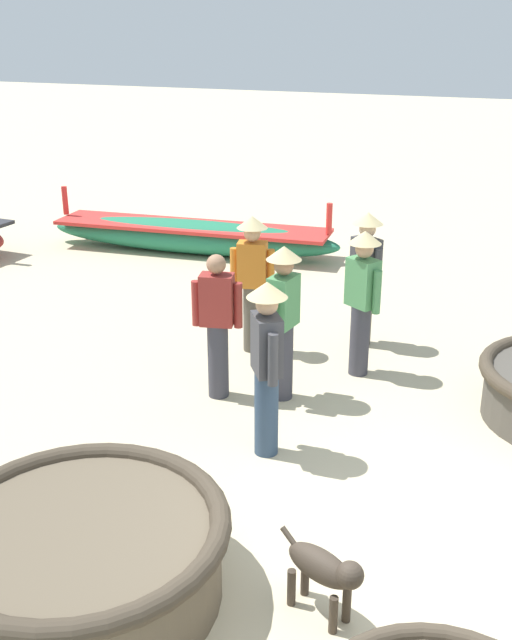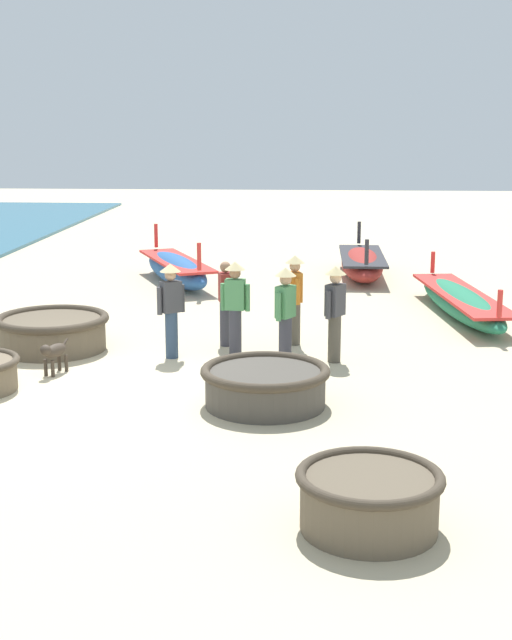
{
  "view_description": "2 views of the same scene",
  "coord_description": "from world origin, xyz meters",
  "px_view_note": "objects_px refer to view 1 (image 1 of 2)",
  "views": [
    {
      "loc": [
        -4.49,
        -0.51,
        3.69
      ],
      "look_at": [
        2.11,
        2.4,
        0.86
      ],
      "focal_mm": 42.0,
      "sensor_mm": 36.0,
      "label": 1
    },
    {
      "loc": [
        3.53,
        -13.12,
        4.08
      ],
      "look_at": [
        2.57,
        1.48,
        0.78
      ],
      "focal_mm": 50.0,
      "sensor_mm": 36.0,
      "label": 2
    }
  ],
  "objects_px": {
    "fisherman_hauling": "(252,275)",
    "fisherman_with_hat": "(365,271)",
    "fisherman_standing_right": "(267,358)",
    "fisherman_crouching": "(362,294)",
    "fisherman_by_coracle": "(217,323)",
    "long_boat_red_hull": "(191,235)",
    "coracle_far_left": "(83,554)",
    "dog": "(325,570)",
    "fisherman_standing_left": "(283,313)"
  },
  "relations": [
    {
      "from": "fisherman_by_coracle",
      "to": "fisherman_standing_left",
      "type": "height_order",
      "value": "fisherman_standing_left"
    },
    {
      "from": "coracle_far_left",
      "to": "fisherman_crouching",
      "type": "height_order",
      "value": "fisherman_crouching"
    },
    {
      "from": "fisherman_crouching",
      "to": "fisherman_by_coracle",
      "type": "bearing_deg",
      "value": 133.14
    },
    {
      "from": "fisherman_hauling",
      "to": "long_boat_red_hull",
      "type": "bearing_deg",
      "value": 38.02
    },
    {
      "from": "dog",
      "to": "fisherman_standing_right",
      "type": "bearing_deg",
      "value": 33.48
    },
    {
      "from": "fisherman_hauling",
      "to": "fisherman_by_coracle",
      "type": "distance_m",
      "value": 1.27
    },
    {
      "from": "fisherman_by_coracle",
      "to": "long_boat_red_hull",
      "type": "bearing_deg",
      "value": 31.33
    },
    {
      "from": "coracle_far_left",
      "to": "fisherman_standing_left",
      "type": "distance_m",
      "value": 3.38
    },
    {
      "from": "fisherman_hauling",
      "to": "fisherman_with_hat",
      "type": "distance_m",
      "value": 1.37
    },
    {
      "from": "fisherman_crouching",
      "to": "fisherman_with_hat",
      "type": "bearing_deg",
      "value": 13.69
    },
    {
      "from": "fisherman_by_coracle",
      "to": "fisherman_with_hat",
      "type": "height_order",
      "value": "fisherman_with_hat"
    },
    {
      "from": "fisherman_hauling",
      "to": "fisherman_crouching",
      "type": "relative_size",
      "value": 1.0
    },
    {
      "from": "fisherman_by_coracle",
      "to": "dog",
      "type": "relative_size",
      "value": 2.4
    },
    {
      "from": "coracle_far_left",
      "to": "fisherman_crouching",
      "type": "relative_size",
      "value": 1.22
    },
    {
      "from": "fisherman_standing_right",
      "to": "fisherman_standing_left",
      "type": "distance_m",
      "value": 1.13
    },
    {
      "from": "fisherman_with_hat",
      "to": "fisherman_hauling",
      "type": "bearing_deg",
      "value": 121.42
    },
    {
      "from": "fisherman_by_coracle",
      "to": "fisherman_standing_left",
      "type": "xyz_separation_m",
      "value": [
        0.23,
        -0.64,
        0.12
      ]
    },
    {
      "from": "coracle_far_left",
      "to": "long_boat_red_hull",
      "type": "distance_m",
      "value": 8.53
    },
    {
      "from": "fisherman_standing_right",
      "to": "fisherman_standing_left",
      "type": "bearing_deg",
      "value": 14.39
    },
    {
      "from": "fisherman_standing_right",
      "to": "fisherman_by_coracle",
      "type": "bearing_deg",
      "value": 46.93
    },
    {
      "from": "fisherman_by_coracle",
      "to": "fisherman_with_hat",
      "type": "xyz_separation_m",
      "value": [
        1.97,
        -1.01,
        0.12
      ]
    },
    {
      "from": "coracle_far_left",
      "to": "fisherman_with_hat",
      "type": "relative_size",
      "value": 1.22
    },
    {
      "from": "long_boat_red_hull",
      "to": "fisherman_standing_right",
      "type": "distance_m",
      "value": 6.79
    },
    {
      "from": "fisherman_standing_left",
      "to": "dog",
      "type": "bearing_deg",
      "value": -153.15
    },
    {
      "from": "coracle_far_left",
      "to": "fisherman_by_coracle",
      "type": "bearing_deg",
      "value": 9.42
    },
    {
      "from": "fisherman_standing_left",
      "to": "fisherman_crouching",
      "type": "bearing_deg",
      "value": -32.39
    },
    {
      "from": "long_boat_red_hull",
      "to": "fisherman_hauling",
      "type": "xyz_separation_m",
      "value": [
        -3.47,
        -2.72,
        0.66
      ]
    },
    {
      "from": "fisherman_standing_left",
      "to": "fisherman_crouching",
      "type": "relative_size",
      "value": 1.0
    },
    {
      "from": "coracle_far_left",
      "to": "dog",
      "type": "height_order",
      "value": "coracle_far_left"
    },
    {
      "from": "fisherman_with_hat",
      "to": "fisherman_crouching",
      "type": "height_order",
      "value": "same"
    },
    {
      "from": "fisherman_standing_right",
      "to": "fisherman_standing_left",
      "type": "relative_size",
      "value": 1.0
    },
    {
      "from": "fisherman_standing_right",
      "to": "fisherman_crouching",
      "type": "bearing_deg",
      "value": -8.32
    },
    {
      "from": "fisherman_standing_right",
      "to": "fisherman_standing_left",
      "type": "height_order",
      "value": "same"
    },
    {
      "from": "coracle_far_left",
      "to": "fisherman_crouching",
      "type": "bearing_deg",
      "value": -9.35
    },
    {
      "from": "fisherman_standing_right",
      "to": "fisherman_crouching",
      "type": "xyz_separation_m",
      "value": [
        1.99,
        -0.29,
        0.0
      ]
    },
    {
      "from": "fisherman_hauling",
      "to": "coracle_far_left",
      "type": "bearing_deg",
      "value": -171.15
    },
    {
      "from": "coracle_far_left",
      "to": "fisherman_with_hat",
      "type": "bearing_deg",
      "value": -5.54
    },
    {
      "from": "fisherman_standing_left",
      "to": "fisherman_with_hat",
      "type": "bearing_deg",
      "value": -11.91
    },
    {
      "from": "fisherman_crouching",
      "to": "dog",
      "type": "relative_size",
      "value": 2.55
    },
    {
      "from": "long_boat_red_hull",
      "to": "coracle_far_left",
      "type": "bearing_deg",
      "value": -156.56
    },
    {
      "from": "coracle_far_left",
      "to": "fisherman_hauling",
      "type": "height_order",
      "value": "fisherman_hauling"
    },
    {
      "from": "fisherman_hauling",
      "to": "dog",
      "type": "height_order",
      "value": "fisherman_hauling"
    },
    {
      "from": "fisherman_hauling",
      "to": "fisherman_standing_right",
      "type": "distance_m",
      "value": 2.38
    },
    {
      "from": "coracle_far_left",
      "to": "fisherman_crouching",
      "type": "xyz_separation_m",
      "value": [
        4.23,
        -0.7,
        0.6
      ]
    },
    {
      "from": "fisherman_hauling",
      "to": "fisherman_with_hat",
      "type": "height_order",
      "value": "same"
    },
    {
      "from": "fisherman_standing_left",
      "to": "fisherman_hauling",
      "type": "bearing_deg",
      "value": 38.07
    },
    {
      "from": "long_boat_red_hull",
      "to": "dog",
      "type": "xyz_separation_m",
      "value": [
        -7.35,
        -4.96,
        0.07
      ]
    },
    {
      "from": "long_boat_red_hull",
      "to": "fisherman_hauling",
      "type": "height_order",
      "value": "fisherman_hauling"
    },
    {
      "from": "long_boat_red_hull",
      "to": "fisherman_with_hat",
      "type": "xyz_separation_m",
      "value": [
        -2.76,
        -3.89,
        0.66
      ]
    },
    {
      "from": "long_boat_red_hull",
      "to": "fisherman_crouching",
      "type": "distance_m",
      "value": 5.49
    }
  ]
}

